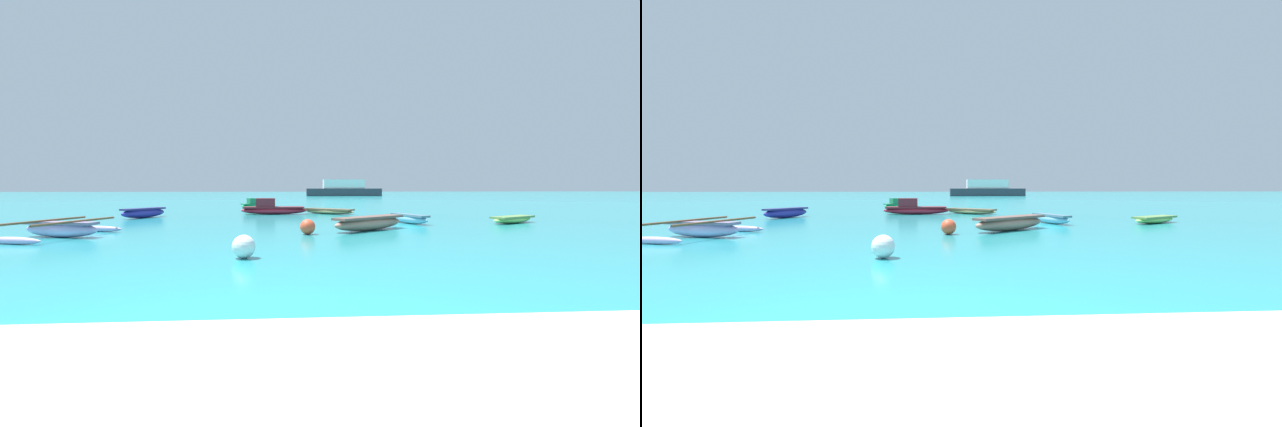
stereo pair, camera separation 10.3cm
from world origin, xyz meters
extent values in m
plane|color=teal|center=(0.00, 0.00, 0.00)|extent=(240.00, 240.00, 0.00)
ellipsoid|color=#75B1D1|center=(5.32, 13.71, 0.19)|extent=(1.24, 2.32, 0.38)
cube|color=slate|center=(5.32, 13.71, 0.34)|extent=(1.16, 2.14, 0.08)
ellipsoid|color=#A28655|center=(2.58, 20.00, 0.15)|extent=(2.95, 2.55, 0.30)
cube|color=brown|center=(2.58, 20.00, 0.26)|extent=(2.73, 2.37, 0.08)
ellipsoid|color=#95D966|center=(9.67, 13.60, 0.14)|extent=(2.50, 1.89, 0.29)
cube|color=#5E8445|center=(9.67, 13.60, 0.25)|extent=(2.32, 1.76, 0.08)
ellipsoid|color=#A77261|center=(3.14, 11.11, 0.24)|extent=(3.00, 2.51, 0.49)
cube|color=brown|center=(3.14, 11.11, 0.45)|extent=(2.77, 2.33, 0.08)
ellipsoid|color=#20B768|center=(-1.85, 26.51, 0.17)|extent=(2.33, 1.71, 0.34)
cube|color=#1E7146|center=(-1.85, 26.51, 0.30)|extent=(2.16, 1.60, 0.08)
cube|color=#1E7146|center=(-2.10, 26.38, 0.52)|extent=(0.86, 0.89, 0.37)
ellipsoid|color=#312B96|center=(-6.64, 17.75, 0.24)|extent=(1.78, 2.42, 0.47)
cube|color=navy|center=(-6.64, 17.75, 0.43)|extent=(1.65, 2.24, 0.08)
ellipsoid|color=#A81E2F|center=(-0.42, 19.89, 0.21)|extent=(3.58, 0.88, 0.42)
cube|color=maroon|center=(-0.42, 19.89, 0.38)|extent=(3.30, 0.84, 0.08)
cube|color=maroon|center=(-0.86, 19.90, 0.65)|extent=(1.01, 0.72, 0.46)
ellipsoid|color=#B99ED5|center=(-6.42, 9.79, 0.23)|extent=(2.48, 1.16, 0.47)
cube|color=slate|center=(-6.42, 9.79, 0.43)|extent=(2.29, 1.09, 0.08)
cylinder|color=brown|center=(-5.90, 9.64, 0.49)|extent=(0.93, 3.12, 0.07)
cylinder|color=brown|center=(-6.95, 9.93, 0.49)|extent=(0.93, 3.12, 0.07)
ellipsoid|color=#B99ED5|center=(-5.99, 11.34, 0.10)|extent=(1.70, 0.65, 0.20)
ellipsoid|color=#B99ED5|center=(-6.85, 8.24, 0.10)|extent=(1.70, 0.65, 0.20)
sphere|color=#E54C2D|center=(0.96, 9.98, 0.24)|extent=(0.49, 0.49, 0.49)
sphere|color=white|center=(-0.59, 5.59, 0.25)|extent=(0.50, 0.50, 0.50)
cube|color=#2D333D|center=(9.22, 64.38, 0.59)|extent=(11.88, 2.61, 1.19)
cube|color=white|center=(9.22, 64.38, 1.90)|extent=(6.53, 2.22, 1.43)
camera|label=1|loc=(0.35, -3.48, 1.52)|focal=24.00mm
camera|label=2|loc=(0.45, -3.48, 1.52)|focal=24.00mm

